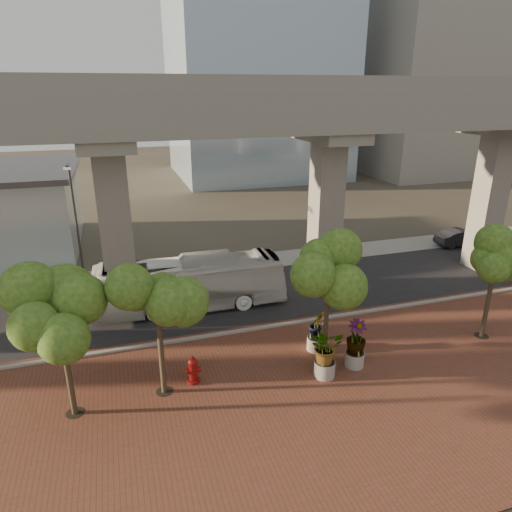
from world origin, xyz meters
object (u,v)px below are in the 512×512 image
object	(u,v)px
planter_front	(326,349)
fire_hydrant	(193,370)
parked_car	(461,238)
transit_bus	(190,284)

from	to	relation	value
planter_front	fire_hydrant	bearing A→B (deg)	167.03
planter_front	parked_car	bearing A→B (deg)	35.48
fire_hydrant	planter_front	distance (m)	5.69
transit_bus	parked_car	size ratio (longest dim) A/B	2.59
transit_bus	planter_front	size ratio (longest dim) A/B	4.79
transit_bus	planter_front	bearing A→B (deg)	-150.10
transit_bus	planter_front	world-z (taller)	transit_bus
fire_hydrant	planter_front	size ratio (longest dim) A/B	0.55
parked_car	planter_front	xyz separation A→B (m)	(-17.91, -12.76, 0.74)
fire_hydrant	planter_front	world-z (taller)	planter_front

